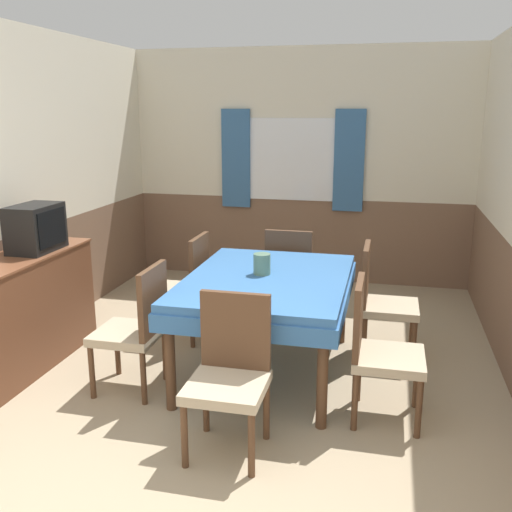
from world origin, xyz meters
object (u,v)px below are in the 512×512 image
dining_table (267,290)px  sideboard (23,311)px  chair_right_far (381,299)px  chair_head_window (291,274)px  vase (262,264)px  chair_left_near (137,325)px  tv (36,228)px  chair_left_far (186,285)px  chair_head_near (230,370)px  chair_right_near (378,347)px

dining_table → sideboard: (-1.84, -0.31, -0.20)m
chair_right_far → chair_head_window: size_ratio=1.00×
dining_table → chair_right_far: chair_right_far is taller
chair_head_window → vase: (-0.05, -0.96, 0.34)m
chair_left_near → tv: tv is taller
dining_table → chair_left_near: 0.97m
dining_table → sideboard: bearing=-170.4°
chair_left_far → tv: tv is taller
chair_head_window → tv: bearing=-147.7°
chair_left_far → chair_head_near: size_ratio=1.00×
chair_right_far → chair_head_near: (-0.82, -1.51, 0.00)m
chair_left_near → chair_right_near: 1.64m
dining_table → chair_right_far: bearing=30.9°
chair_left_far → tv: 1.28m
sideboard → chair_head_window: bearing=35.8°
dining_table → tv: bearing=-176.3°
tv → chair_head_near: bearing=-26.6°
chair_left_near → tv: size_ratio=2.11×
chair_left_near → chair_right_far: (1.64, 0.98, 0.00)m
chair_left_far → sideboard: (-1.02, -0.80, -0.04)m
chair_head_window → chair_right_near: bearing=-61.5°
dining_table → chair_head_window: bearing=90.0°
dining_table → vase: (-0.05, 0.05, 0.18)m
chair_left_far → tv: size_ratio=2.11×
dining_table → chair_head_window: size_ratio=1.74×
chair_head_near → tv: 2.09m
chair_right_far → chair_right_near: size_ratio=1.00×
sideboard → tv: bearing=77.7°
chair_right_near → tv: 2.70m
chair_head_window → sideboard: 2.27m
chair_left_far → chair_right_near: size_ratio=1.00×
chair_head_near → chair_left_near: bearing=-32.8°
chair_head_near → tv: bearing=-26.6°
sideboard → tv: size_ratio=3.15×
sideboard → vase: (1.78, 0.36, 0.38)m
chair_right_far → tv: 2.74m
chair_head_near → sideboard: chair_head_near is taller
chair_left_near → chair_head_near: 0.97m
chair_left_far → chair_right_near: bearing=-120.9°
chair_left_near → chair_right_far: same height
dining_table → chair_right_near: size_ratio=1.74×
chair_right_far → chair_right_near: 0.98m
sideboard → vase: vase is taller
chair_head_window → chair_head_near: bearing=-90.0°
chair_right_far → chair_head_near: 1.71m
chair_left_far → tv: (-0.98, -0.61, 0.57)m
chair_right_far → tv: bearing=-76.9°
chair_head_window → vase: bearing=-93.1°
chair_left_near → chair_head_window: (0.82, 1.51, 0.00)m
chair_left_far → sideboard: chair_left_far is taller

